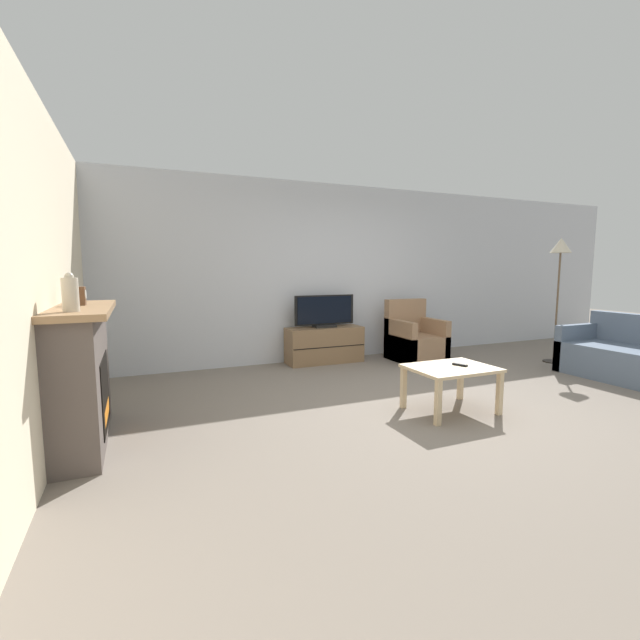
# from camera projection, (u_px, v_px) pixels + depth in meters

# --- Properties ---
(ground_plane) EXTENTS (24.00, 24.00, 0.00)m
(ground_plane) POSITION_uv_depth(u_px,v_px,m) (437.00, 402.00, 4.54)
(ground_plane) COLOR slate
(wall_back) EXTENTS (12.00, 0.06, 2.70)m
(wall_back) POSITION_uv_depth(u_px,v_px,m) (335.00, 273.00, 6.70)
(wall_back) COLOR silver
(wall_back) RESTS_ON ground
(wall_left) EXTENTS (0.06, 12.00, 2.70)m
(wall_left) POSITION_uv_depth(u_px,v_px,m) (38.00, 278.00, 3.00)
(wall_left) COLOR beige
(wall_left) RESTS_ON ground
(fireplace) EXTENTS (0.45, 1.43, 1.12)m
(fireplace) POSITION_uv_depth(u_px,v_px,m) (81.00, 375.00, 3.42)
(fireplace) COLOR #564C47
(fireplace) RESTS_ON ground
(mantel_vase_left) EXTENTS (0.11, 0.11, 0.27)m
(mantel_vase_left) POSITION_uv_depth(u_px,v_px,m) (70.00, 293.00, 2.95)
(mantel_vase_left) COLOR beige
(mantel_vase_left) RESTS_ON fireplace
(mantel_clock) EXTENTS (0.08, 0.11, 0.15)m
(mantel_clock) POSITION_uv_depth(u_px,v_px,m) (81.00, 296.00, 3.48)
(mantel_clock) COLOR brown
(mantel_clock) RESTS_ON fireplace
(tv_stand) EXTENTS (1.16, 0.41, 0.54)m
(tv_stand) POSITION_uv_depth(u_px,v_px,m) (324.00, 345.00, 6.46)
(tv_stand) COLOR brown
(tv_stand) RESTS_ON ground
(tv) EXTENTS (0.95, 0.18, 0.49)m
(tv) POSITION_uv_depth(u_px,v_px,m) (325.00, 312.00, 6.40)
(tv) COLOR black
(tv) RESTS_ON tv_stand
(armchair) EXTENTS (0.70, 0.76, 0.93)m
(armchair) POSITION_uv_depth(u_px,v_px,m) (415.00, 341.00, 6.63)
(armchair) COLOR #937051
(armchair) RESTS_ON ground
(coffee_table) EXTENTS (0.82, 0.63, 0.45)m
(coffee_table) POSITION_uv_depth(u_px,v_px,m) (451.00, 373.00, 4.22)
(coffee_table) COLOR #CCB289
(coffee_table) RESTS_ON ground
(remote) EXTENTS (0.09, 0.15, 0.02)m
(remote) POSITION_uv_depth(u_px,v_px,m) (460.00, 365.00, 4.26)
(remote) COLOR black
(remote) RESTS_ON coffee_table
(floor_lamp) EXTENTS (0.30, 0.30, 1.87)m
(floor_lamp) POSITION_uv_depth(u_px,v_px,m) (560.00, 257.00, 6.33)
(floor_lamp) COLOR black
(floor_lamp) RESTS_ON ground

